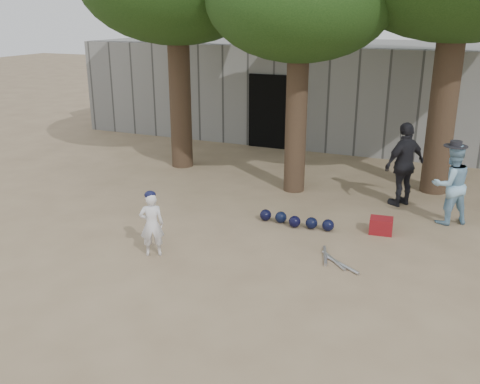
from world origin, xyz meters
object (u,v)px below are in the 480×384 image
at_px(spectator_blue, 451,184).
at_px(spectator_dark, 404,164).
at_px(boy_player, 152,224).
at_px(red_bag, 381,226).

relative_size(spectator_blue, spectator_dark, 0.88).
relative_size(boy_player, spectator_dark, 0.62).
relative_size(boy_player, red_bag, 2.67).
height_order(boy_player, spectator_dark, spectator_dark).
bearing_deg(spectator_dark, spectator_blue, 90.15).
bearing_deg(spectator_dark, boy_player, -3.20).
bearing_deg(red_bag, boy_player, -144.06).
relative_size(spectator_blue, red_bag, 3.77).
relative_size(boy_player, spectator_blue, 0.71).
distance_m(boy_player, red_bag, 4.27).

